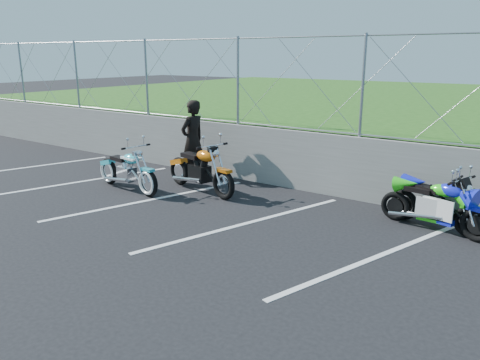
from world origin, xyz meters
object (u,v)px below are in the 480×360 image
Objects in this scene: sportbike_green at (433,206)px; sportbike_blue at (441,207)px; person_standing at (193,140)px; naked_orange at (201,171)px; cruiser_turquoise at (128,172)px.

sportbike_blue is at bearing 3.30° from sportbike_green.
sportbike_green is at bearing 91.48° from person_standing.
naked_orange is 4.69m from sportbike_green.
person_standing is at bearing -164.62° from sportbike_blue.
cruiser_turquoise is at bearing -149.48° from sportbike_blue.
naked_orange is at bearing -167.17° from sportbike_green.
cruiser_turquoise is 1.78m from person_standing.
cruiser_turquoise is 6.21m from sportbike_green.
cruiser_turquoise is at bearing -161.20° from sportbike_green.
sportbike_green is (4.66, 0.57, -0.07)m from naked_orange.
cruiser_turquoise is 1.11× the size of person_standing.
person_standing is (-5.58, 0.24, 0.54)m from sportbike_green.
person_standing is (-5.70, 0.25, 0.52)m from sportbike_blue.
naked_orange reaches higher than cruiser_turquoise.
sportbike_blue reaches higher than sportbike_green.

